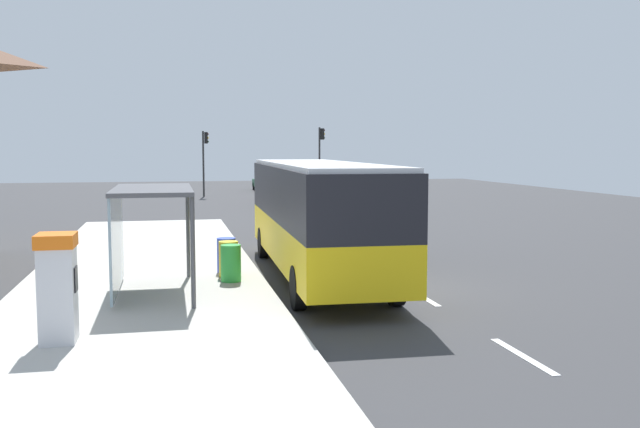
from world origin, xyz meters
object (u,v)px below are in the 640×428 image
object	(u,v)px
bus	(318,212)
recycling_bin_green	(231,263)
ticket_machine	(58,287)
recycling_bin_blue	(226,255)
bus_shelter	(140,213)
traffic_light_near_side	(321,150)
sedan_near	(287,188)
traffic_light_far_side	(205,153)
sedan_far	(266,181)
recycling_bin_yellow	(229,259)
white_van	(300,185)

from	to	relation	value
bus	recycling_bin_green	distance (m)	2.92
ticket_machine	recycling_bin_blue	world-z (taller)	ticket_machine
bus_shelter	traffic_light_near_side	bearing A→B (deg)	71.09
sedan_near	recycling_bin_green	distance (m)	30.89
traffic_light_far_side	sedan_far	bearing A→B (deg)	49.18
traffic_light_near_side	sedan_far	bearing A→B (deg)	114.41
recycling_bin_yellow	bus_shelter	world-z (taller)	bus_shelter
bus_shelter	recycling_bin_yellow	bearing A→B (deg)	37.22
sedan_far	recycling_bin_blue	bearing A→B (deg)	-99.36
bus	recycling_bin_yellow	size ratio (longest dim) A/B	11.65
bus	traffic_light_near_side	size ratio (longest dim) A/B	2.15
white_van	ticket_machine	size ratio (longest dim) A/B	2.70
traffic_light_far_side	bus_shelter	size ratio (longest dim) A/B	1.21
ticket_machine	recycling_bin_blue	distance (m)	7.35
bus	recycling_bin_green	xyz separation A→B (m)	(-2.49, -0.95, -1.19)
sedan_near	recycling_bin_yellow	world-z (taller)	sedan_near
recycling_bin_blue	white_van	bearing A→B (deg)	74.54
white_van	ticket_machine	distance (m)	31.19
recycling_bin_yellow	bus_shelter	distance (m)	3.13
bus	traffic_light_far_side	xyz separation A→B (m)	(-1.39, 33.63, 1.39)
sedan_far	recycling_bin_green	xyz separation A→B (m)	(-6.50, -40.83, -0.14)
white_van	sedan_far	world-z (taller)	white_van
traffic_light_far_side	recycling_bin_yellow	bearing A→B (deg)	-91.86
sedan_near	sedan_far	distance (m)	10.63
bus	white_van	bearing A→B (deg)	80.58
recycling_bin_yellow	traffic_light_near_side	size ratio (longest dim) A/B	0.18
bus	recycling_bin_blue	size ratio (longest dim) A/B	11.65
recycling_bin_green	traffic_light_near_side	bearing A→B (deg)	73.98
traffic_light_far_side	recycling_bin_green	bearing A→B (deg)	-91.82
bus	sedan_far	world-z (taller)	bus
bus	recycling_bin_yellow	xyz separation A→B (m)	(-2.49, -0.25, -1.19)
bus	recycling_bin_blue	world-z (taller)	bus
ticket_machine	traffic_light_near_side	size ratio (longest dim) A/B	0.38
white_van	sedan_far	bearing A→B (deg)	89.65
white_van	bus_shelter	size ratio (longest dim) A/B	1.31
bus	ticket_machine	bearing A→B (deg)	-134.80
traffic_light_far_side	bus	bearing A→B (deg)	-87.64
recycling_bin_blue	bus_shelter	size ratio (longest dim) A/B	0.24
bus	traffic_light_near_side	bearing A→B (deg)	77.61
sedan_far	sedan_near	bearing A→B (deg)	-89.98
recycling_bin_blue	traffic_light_near_side	world-z (taller)	traffic_light_near_side
white_van	traffic_light_far_side	bearing A→B (deg)	117.81
sedan_near	bus_shelter	world-z (taller)	bus_shelter
sedan_near	traffic_light_near_side	bearing A→B (deg)	48.24
sedan_near	sedan_far	size ratio (longest dim) A/B	1.01
sedan_near	traffic_light_near_side	xyz separation A→B (m)	(3.20, 3.58, 2.62)
bus	sedan_near	size ratio (longest dim) A/B	2.48
sedan_near	ticket_machine	world-z (taller)	ticket_machine
recycling_bin_blue	ticket_machine	bearing A→B (deg)	-118.31
bus	sedan_near	xyz separation A→B (m)	(4.01, 29.25, -1.05)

